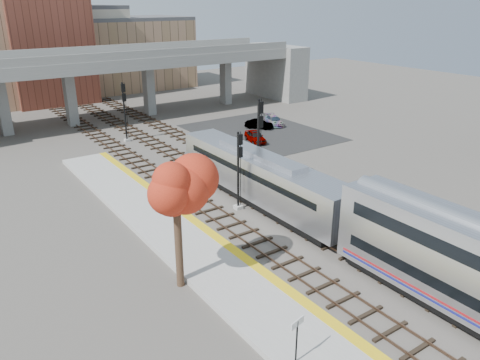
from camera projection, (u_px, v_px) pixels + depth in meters
ground at (349, 264)px, 29.36m from camera, size 160.00×160.00×0.00m
platform at (257, 301)px, 25.46m from camera, size 4.50×60.00×0.35m
yellow_strip at (284, 287)px, 26.40m from camera, size 0.70×60.00×0.01m
tracks at (246, 195)px, 39.42m from camera, size 10.70×95.00×0.25m
overpass at (134, 75)px, 64.40m from camera, size 54.00×12.00×9.50m
buildings_far at (62, 48)px, 78.27m from camera, size 43.00×21.00×20.60m
parking_lot at (260, 132)px, 58.26m from camera, size 14.00×18.00×0.04m
locomotive at (260, 177)px, 37.33m from camera, size 3.02×19.05×4.10m
signal_mast_near at (239, 174)px, 35.91m from camera, size 0.60×0.64×6.31m
signal_mast_mid at (259, 143)px, 39.97m from camera, size 0.60×0.64×7.81m
signal_mast_far at (125, 113)px, 53.42m from camera, size 0.60×0.64×6.86m
station_sign at (297, 332)px, 20.36m from camera, size 0.89×0.24×2.27m
tree at (176, 189)px, 24.99m from camera, size 3.60×3.60×8.12m
car_a at (255, 136)px, 54.03m from camera, size 2.56×4.20×1.34m
car_b at (259, 124)px, 59.75m from camera, size 3.14×3.52×1.16m
car_c at (274, 121)px, 61.40m from camera, size 2.79×4.40×1.19m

